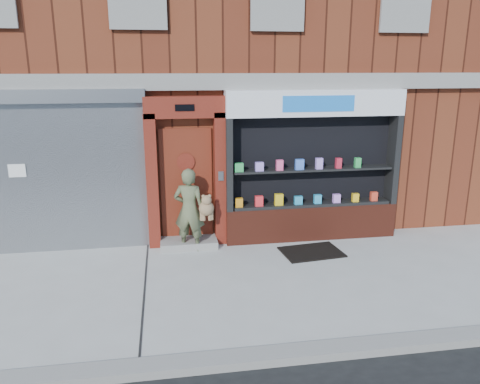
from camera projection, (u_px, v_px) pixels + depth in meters
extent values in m
plane|color=#9E9E99|center=(240.00, 282.00, 7.68)|extent=(80.00, 80.00, 0.00)
cube|color=gray|center=(269.00, 357.00, 5.62)|extent=(60.00, 0.30, 0.12)
cube|color=#5C2415|center=(204.00, 43.00, 12.35)|extent=(12.00, 8.00, 8.00)
cube|color=gray|center=(224.00, 82.00, 8.69)|extent=(12.00, 0.16, 0.30)
cube|color=gray|center=(65.00, 179.00, 8.70)|extent=(3.00, 0.10, 2.80)
cube|color=slate|center=(56.00, 96.00, 8.25)|extent=(3.10, 0.30, 0.24)
cube|color=white|center=(17.00, 171.00, 8.46)|extent=(0.30, 0.01, 0.24)
cube|color=#5E1910|center=(152.00, 182.00, 8.90)|extent=(0.22, 0.28, 2.60)
cube|color=#5E1910|center=(220.00, 179.00, 9.10)|extent=(0.22, 0.28, 2.60)
cube|color=#5E1910|center=(184.00, 107.00, 8.63)|extent=(1.50, 0.28, 0.40)
cube|color=black|center=(185.00, 108.00, 8.49)|extent=(0.35, 0.01, 0.12)
cube|color=#602011|center=(186.00, 184.00, 9.13)|extent=(1.00, 0.06, 2.20)
cylinder|color=black|center=(186.00, 162.00, 8.97)|extent=(0.28, 0.02, 0.28)
cylinder|color=#5E1910|center=(186.00, 162.00, 8.96)|extent=(0.34, 0.02, 0.34)
cube|color=gray|center=(189.00, 243.00, 9.17)|extent=(1.10, 0.55, 0.15)
cube|color=slate|center=(221.00, 176.00, 8.93)|extent=(0.10, 0.02, 0.18)
cube|color=maroon|center=(311.00, 222.00, 9.58)|extent=(3.50, 0.40, 0.70)
cube|color=black|center=(229.00, 165.00, 8.99)|extent=(0.12, 0.40, 1.80)
cube|color=black|center=(393.00, 159.00, 9.51)|extent=(0.12, 0.40, 1.80)
cube|color=black|center=(310.00, 160.00, 9.42)|extent=(3.30, 0.03, 1.80)
cube|color=black|center=(311.00, 204.00, 9.48)|extent=(3.20, 0.36, 0.06)
cube|color=black|center=(313.00, 169.00, 9.29)|extent=(3.20, 0.36, 0.04)
cube|color=white|center=(315.00, 103.00, 8.95)|extent=(3.50, 0.40, 0.50)
cube|color=blue|center=(319.00, 104.00, 8.75)|extent=(1.40, 0.01, 0.30)
cube|color=orange|center=(239.00, 203.00, 9.14)|extent=(0.15, 0.09, 0.18)
cube|color=red|center=(259.00, 201.00, 9.20)|extent=(0.16, 0.09, 0.21)
cube|color=gold|center=(279.00, 200.00, 9.25)|extent=(0.17, 0.09, 0.23)
cube|color=#2693C0|center=(298.00, 200.00, 9.32)|extent=(0.16, 0.09, 0.17)
cube|color=#299ACE|center=(317.00, 199.00, 9.38)|extent=(0.15, 0.09, 0.18)
cube|color=#D188F5|center=(336.00, 198.00, 9.45)|extent=(0.14, 0.09, 0.17)
cube|color=yellow|center=(355.00, 197.00, 9.51)|extent=(0.13, 0.09, 0.17)
cube|color=red|center=(374.00, 196.00, 9.57)|extent=(0.14, 0.09, 0.19)
cube|color=green|center=(239.00, 167.00, 8.95)|extent=(0.17, 0.09, 0.17)
cube|color=#AC88F6|center=(259.00, 167.00, 9.01)|extent=(0.16, 0.09, 0.17)
cube|color=#F9538F|center=(280.00, 165.00, 9.07)|extent=(0.13, 0.09, 0.20)
cube|color=#4373E5|center=(299.00, 164.00, 9.13)|extent=(0.17, 0.09, 0.21)
cube|color=#B189F7|center=(319.00, 163.00, 9.19)|extent=(0.13, 0.09, 0.22)
cube|color=red|center=(338.00, 163.00, 9.26)|extent=(0.11, 0.09, 0.20)
cube|color=green|center=(358.00, 163.00, 9.32)|extent=(0.12, 0.09, 0.20)
imported|color=#535B3B|center=(189.00, 210.00, 8.84)|extent=(0.67, 0.54, 1.61)
sphere|color=olive|center=(206.00, 208.00, 8.79)|extent=(0.29, 0.29, 0.29)
sphere|color=olive|center=(207.00, 200.00, 8.70)|extent=(0.19, 0.19, 0.19)
sphere|color=olive|center=(203.00, 196.00, 8.67)|extent=(0.07, 0.07, 0.07)
sphere|color=olive|center=(210.00, 196.00, 8.69)|extent=(0.07, 0.07, 0.07)
cylinder|color=olive|center=(202.00, 216.00, 8.82)|extent=(0.07, 0.07, 0.17)
cylinder|color=olive|center=(212.00, 215.00, 8.84)|extent=(0.07, 0.07, 0.17)
cylinder|color=olive|center=(204.00, 216.00, 8.80)|extent=(0.07, 0.07, 0.17)
cylinder|color=olive|center=(210.00, 216.00, 8.82)|extent=(0.07, 0.07, 0.17)
cube|color=black|center=(312.00, 252.00, 8.89)|extent=(1.20, 0.90, 0.03)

